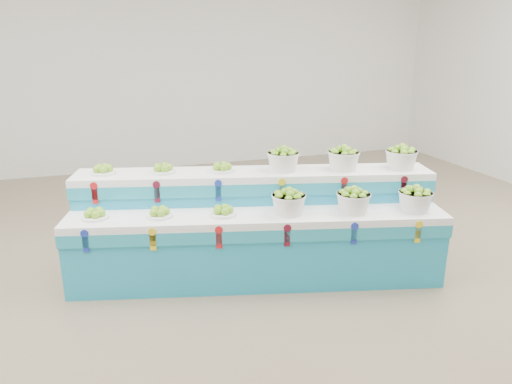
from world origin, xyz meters
TOP-DOWN VIEW (x-y plane):
  - ground at (0.00, 0.00)m, footprint 10.00×10.00m
  - back_wall at (0.00, 5.00)m, footprint 10.00×0.00m
  - display_stand at (-0.05, 0.38)m, footprint 3.72×1.78m
  - plate_lower_left at (-1.55, 0.53)m, footprint 0.30×0.30m
  - plate_lower_mid at (-0.99, 0.39)m, footprint 0.30×0.30m
  - plate_lower_right at (-0.42, 0.25)m, footprint 0.30×0.30m
  - basket_lower_left at (0.18, 0.10)m, footprint 0.39×0.39m
  - basket_lower_mid at (0.77, -0.05)m, footprint 0.39×0.39m
  - basket_lower_right at (1.35, -0.20)m, footprint 0.39×0.39m
  - plate_upper_left at (-1.45, 0.97)m, footprint 0.30×0.30m
  - plate_upper_mid at (-0.88, 0.82)m, footprint 0.30×0.30m
  - plate_upper_right at (-0.31, 0.68)m, footprint 0.30×0.30m
  - basket_upper_left at (0.28, 0.53)m, footprint 0.39×0.39m
  - basket_upper_mid at (0.88, 0.38)m, footprint 0.39×0.39m
  - basket_upper_right at (1.46, 0.23)m, footprint 0.39×0.39m

SIDE VIEW (x-z plane):
  - ground at x=0.00m, z-range 0.00..0.00m
  - display_stand at x=-0.05m, z-range 0.00..1.02m
  - plate_lower_left at x=-1.55m, z-range 0.72..0.82m
  - plate_lower_mid at x=-0.99m, z-range 0.72..0.82m
  - plate_lower_right at x=-0.42m, z-range 0.72..0.82m
  - basket_lower_left at x=0.18m, z-range 0.72..0.96m
  - basket_lower_mid at x=0.77m, z-range 0.72..0.96m
  - basket_lower_right at x=1.35m, z-range 0.72..0.96m
  - plate_upper_left at x=-1.45m, z-range 1.02..1.12m
  - plate_upper_mid at x=-0.88m, z-range 1.02..1.12m
  - plate_upper_right at x=-0.31m, z-range 1.02..1.12m
  - basket_upper_left at x=0.28m, z-range 1.02..1.26m
  - basket_upper_mid at x=0.88m, z-range 1.02..1.26m
  - basket_upper_right at x=1.46m, z-range 1.02..1.26m
  - back_wall at x=0.00m, z-range -3.00..7.00m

